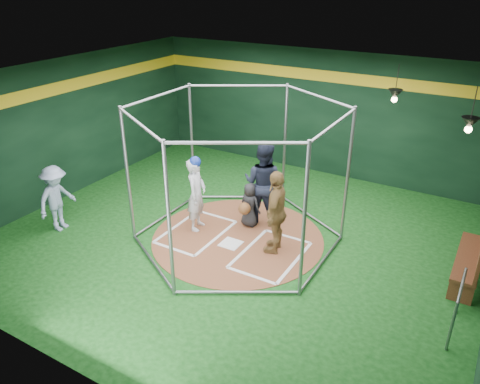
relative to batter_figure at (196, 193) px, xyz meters
The scene contains 15 objects.
room_shell 1.35m from the batter_figure, ahead, with size 10.10×9.10×3.53m.
clay_disc 1.36m from the batter_figure, ahead, with size 3.80×3.80×0.01m, color brown.
home_plate 1.37m from the batter_figure, 12.72° to the right, with size 0.43×0.43×0.01m, color white.
batter_box_left 0.89m from the batter_figure, 65.95° to the right, with size 1.17×1.77×0.01m.
batter_box_right 2.17m from the batter_figure, ahead, with size 1.17×1.77×0.01m.
batting_cage 1.20m from the batter_figure, ahead, with size 4.05×4.67×3.00m.
pendant_lamp_near 5.23m from the batter_figure, 48.61° to the left, with size 0.34×0.34×0.90m.
pendant_lamp_far 5.75m from the batter_figure, 22.33° to the left, with size 0.34×0.34×0.90m.
batter_figure is the anchor object (origin of this frame).
visitor_leopard 1.96m from the batter_figure, ahead, with size 1.06×0.44×1.81m, color tan.
catcher_figure 1.24m from the batter_figure, 35.12° to the left, with size 0.55×0.59×1.06m.
umpire 1.55m from the batter_figure, 43.99° to the left, with size 0.94×0.73×1.94m, color black.
bystander_blue 3.14m from the batter_figure, 149.29° to the right, with size 1.00×0.57×1.55m, color #94A4C4.
dugout_bench 5.77m from the batter_figure, 10.38° to the left, with size 0.44×1.91×1.11m.
steel_railing 5.63m from the batter_figure, ahead, with size 0.05×1.08×0.93m.
Camera 1 is at (4.55, -7.70, 5.42)m, focal length 35.00 mm.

